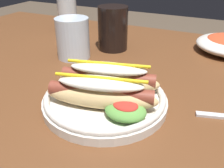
{
  "coord_description": "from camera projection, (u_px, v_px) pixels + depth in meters",
  "views": [
    {
      "loc": [
        0.25,
        -0.45,
        1.0
      ],
      "look_at": [
        0.07,
        -0.07,
        0.77
      ],
      "focal_mm": 39.29,
      "sensor_mm": 36.0,
      "label": 1
    }
  ],
  "objects": [
    {
      "name": "water_cup",
      "position": [
        73.0,
        38.0,
        0.65
      ],
      "size": [
        0.09,
        0.09,
        0.11
      ],
      "primitive_type": "cylinder",
      "color": "silver",
      "rests_on": "dining_table"
    },
    {
      "name": "glass_bottle",
      "position": [
        67.0,
        4.0,
        0.86
      ],
      "size": [
        0.07,
        0.07,
        0.25
      ],
      "color": "silver",
      "rests_on": "dining_table"
    },
    {
      "name": "soda_cup",
      "position": [
        113.0,
        28.0,
        0.71
      ],
      "size": [
        0.09,
        0.09,
        0.12
      ],
      "primitive_type": "cylinder",
      "color": "black",
      "rests_on": "dining_table"
    },
    {
      "name": "dining_table",
      "position": [
        98.0,
        109.0,
        0.62
      ],
      "size": [
        1.36,
        0.9,
        0.74
      ],
      "color": "brown",
      "rests_on": "ground_plane"
    },
    {
      "name": "hot_dog_plate",
      "position": [
        106.0,
        93.0,
        0.45
      ],
      "size": [
        0.23,
        0.23,
        0.08
      ],
      "color": "silver",
      "rests_on": "dining_table"
    }
  ]
}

